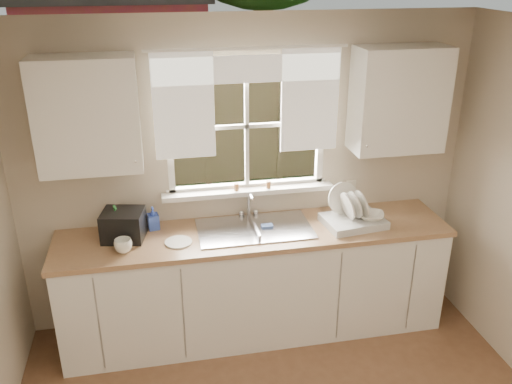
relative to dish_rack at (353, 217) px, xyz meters
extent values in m
cube|color=beige|center=(-0.78, 0.36, -0.40)|extent=(3.60, 0.02, 1.15)
cube|color=beige|center=(-0.78, 0.36, 1.35)|extent=(3.60, 0.02, 0.35)
cube|color=beige|center=(-1.98, 0.36, 0.68)|extent=(1.20, 0.02, 1.00)
cube|color=beige|center=(0.42, 0.36, 0.68)|extent=(1.20, 0.02, 1.00)
cube|color=silver|center=(-0.78, -1.64, 1.53)|extent=(3.60, 4.00, 0.02)
cube|color=white|center=(-0.78, 0.38, 0.18)|extent=(1.30, 0.06, 0.05)
cube|color=white|center=(-0.78, 0.38, 1.18)|extent=(1.30, 0.06, 0.05)
cube|color=white|center=(-1.38, 0.38, 0.68)|extent=(0.05, 0.06, 1.05)
cube|color=white|center=(-0.18, 0.38, 0.68)|extent=(0.05, 0.06, 1.05)
cube|color=white|center=(-0.78, 0.38, 0.68)|extent=(0.03, 0.04, 1.00)
cube|color=white|center=(-0.78, 0.38, 0.68)|extent=(1.20, 0.04, 0.03)
cube|color=white|center=(-0.78, 0.32, 0.16)|extent=(1.38, 0.14, 0.04)
cylinder|color=white|center=(-0.78, 0.30, 1.28)|extent=(1.50, 0.02, 0.02)
cube|color=white|center=(-1.26, 0.31, 0.88)|extent=(0.45, 0.02, 0.80)
cube|color=white|center=(-0.30, 0.31, 0.88)|extent=(0.45, 0.02, 0.80)
cube|color=white|center=(-0.78, 0.31, 1.13)|extent=(1.40, 0.02, 0.20)
cube|color=white|center=(-0.78, 0.04, -0.54)|extent=(3.00, 0.62, 0.87)
cube|color=#A27851|center=(-0.78, 0.04, -0.08)|extent=(3.04, 0.65, 0.04)
cube|color=white|center=(-1.93, 0.18, 0.88)|extent=(0.70, 0.33, 0.80)
cube|color=white|center=(0.37, 0.18, 0.88)|extent=(0.70, 0.33, 0.80)
cube|color=beige|center=(0.10, 0.34, 0.11)|extent=(0.08, 0.01, 0.12)
cylinder|color=brown|center=(-0.62, 0.30, 0.21)|extent=(0.04, 0.04, 0.06)
cylinder|color=brown|center=(-0.88, 0.30, 0.21)|extent=(0.04, 0.04, 0.06)
cube|color=#335421|center=(-0.78, 5.36, -0.99)|extent=(20.00, 10.00, 0.02)
cube|color=olive|center=(-0.78, 3.36, -0.07)|extent=(8.00, 0.10, 1.80)
cube|color=maroon|center=(-1.98, 6.86, 0.13)|extent=(3.00, 3.00, 2.20)
cylinder|color=#423021|center=(0.62, 6.36, 0.63)|extent=(0.36, 0.36, 3.20)
cube|color=#B7B7BC|center=(-0.78, 0.07, -0.14)|extent=(0.84, 0.46, 0.18)
cube|color=#B7B7BC|center=(-0.78, 0.07, -0.06)|extent=(0.88, 0.50, 0.01)
cube|color=#B7B7BC|center=(-0.78, 0.07, -0.08)|extent=(0.02, 0.41, 0.14)
cylinder|color=silver|center=(-0.78, 0.32, 0.05)|extent=(0.03, 0.03, 0.22)
cylinder|color=silver|center=(-0.78, 0.24, 0.16)|extent=(0.02, 0.18, 0.02)
sphere|color=silver|center=(-0.84, 0.32, -0.03)|extent=(0.05, 0.05, 0.05)
sphere|color=silver|center=(-0.72, 0.32, -0.03)|extent=(0.05, 0.05, 0.05)
cube|color=silver|center=(0.00, -0.01, -0.03)|extent=(0.50, 0.40, 0.06)
cylinder|color=white|center=(-0.05, 0.11, 0.12)|extent=(0.27, 0.11, 0.25)
cylinder|color=white|center=(-0.06, -0.02, 0.11)|extent=(0.10, 0.23, 0.22)
cylinder|color=white|center=(0.00, -0.01, 0.11)|extent=(0.10, 0.23, 0.22)
cylinder|color=white|center=(0.06, 0.00, 0.11)|extent=(0.10, 0.23, 0.22)
imported|color=white|center=(0.13, -0.05, 0.02)|extent=(0.26, 0.26, 0.05)
imported|color=green|center=(-1.81, 0.14, 0.06)|extent=(0.12, 0.12, 0.25)
imported|color=blue|center=(-1.54, 0.23, 0.03)|extent=(0.10, 0.10, 0.18)
imported|color=beige|center=(-1.75, 0.24, 0.02)|extent=(0.17, 0.17, 0.17)
cylinder|color=silver|center=(-1.37, -0.04, -0.06)|extent=(0.20, 0.20, 0.01)
imported|color=white|center=(-1.76, -0.10, -0.01)|extent=(0.16, 0.16, 0.10)
cube|color=black|center=(-1.76, 0.12, 0.05)|extent=(0.35, 0.32, 0.22)
camera|label=1|loc=(-1.50, -3.61, 1.86)|focal=38.00mm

